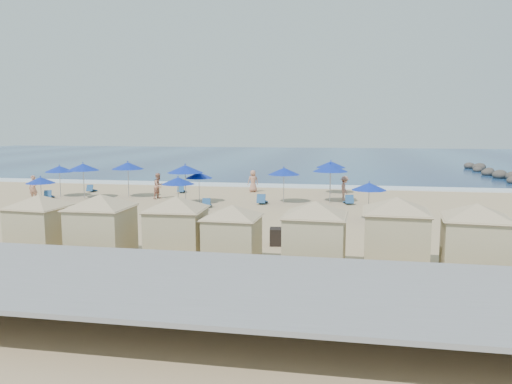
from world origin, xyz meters
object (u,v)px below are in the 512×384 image
umbrella_9 (330,168)px  beachgoer_1 (159,186)px  umbrella_8 (331,164)px  cabana_1 (101,219)px  beachgoer_2 (345,188)px  umbrella_4 (185,169)px  umbrella_2 (128,166)px  rock_jetty (504,176)px  umbrella_7 (284,171)px  beachgoer_0 (33,188)px  beachgoer_3 (253,181)px  cabana_0 (40,217)px  umbrella_6 (199,175)px  cabana_3 (232,228)px  umbrella_3 (40,180)px  umbrella_1 (83,167)px  umbrella_5 (178,181)px  cabana_4 (315,228)px  umbrella_0 (59,169)px  cabana_2 (176,221)px  cabana_5 (396,225)px  trash_bin (278,237)px  umbrella_10 (369,186)px

umbrella_9 → beachgoer_1: 12.23m
umbrella_8 → umbrella_9: size_ratio=0.95×
cabana_1 → beachgoer_2: bearing=62.8°
beachgoer_2 → umbrella_4: bearing=97.7°
umbrella_2 → rock_jetty: bearing=30.6°
umbrella_7 → beachgoer_0: bearing=-173.6°
umbrella_7 → beachgoer_3: umbrella_7 is taller
cabana_0 → umbrella_6: cabana_0 is taller
umbrella_6 → umbrella_7: bearing=7.3°
cabana_3 → umbrella_4: bearing=114.7°
umbrella_3 → beachgoer_3: umbrella_3 is taller
umbrella_1 → umbrella_5: 9.91m
cabana_4 → umbrella_1: bearing=138.6°
rock_jetty → umbrella_8: bearing=-140.5°
cabana_3 → umbrella_6: (-5.78, 14.95, 0.41)m
umbrella_0 → umbrella_5: 12.05m
umbrella_8 → beachgoer_0: size_ratio=1.47×
cabana_2 → umbrella_9: size_ratio=1.61×
rock_jetty → cabana_5: (-13.38, -34.04, 1.33)m
umbrella_5 → beachgoer_1: 6.67m
cabana_0 → umbrella_3: bearing=123.4°
cabana_5 → umbrella_9: (-2.86, 15.90, 0.69)m
trash_bin → umbrella_2: umbrella_2 is taller
umbrella_10 → cabana_1: bearing=-135.6°
rock_jetty → umbrella_5: 34.68m
cabana_1 → umbrella_4: size_ratio=1.66×
cabana_1 → umbrella_2: 17.67m
umbrella_7 → umbrella_4: bearing=-164.4°
umbrella_8 → beachgoer_3: 6.21m
cabana_5 → umbrella_2: cabana_5 is taller
umbrella_5 → umbrella_9: (8.71, 5.90, 0.42)m
umbrella_0 → beachgoer_1: size_ratio=1.29×
umbrella_7 → beachgoer_2: bearing=26.2°
cabana_0 → umbrella_3: size_ratio=2.07×
umbrella_7 → umbrella_5: bearing=-137.8°
trash_bin → cabana_4: size_ratio=0.16×
rock_jetty → umbrella_8: (-16.35, -13.50, 1.89)m
cabana_5 → umbrella_8: bearing=98.2°
umbrella_4 → beachgoer_0: 11.12m
umbrella_0 → umbrella_3: 5.38m
rock_jetty → umbrella_4: size_ratio=9.77×
cabana_3 → umbrella_10: (5.28, 10.20, 0.44)m
cabana_3 → umbrella_1: (-14.46, 15.26, 0.81)m
umbrella_6 → beachgoer_2: umbrella_6 is taller
umbrella_3 → umbrella_5: umbrella_5 is taller
cabana_4 → cabana_5: size_ratio=0.95×
cabana_5 → beachgoer_3: size_ratio=2.70×
umbrella_1 → beachgoer_1: 5.54m
umbrella_7 → umbrella_9: bearing=14.1°
cabana_3 → beachgoer_3: 21.28m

